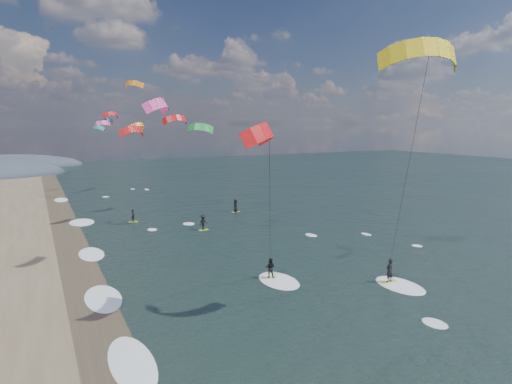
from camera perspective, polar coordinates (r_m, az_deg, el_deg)
name	(u,v)px	position (r m, az deg, el deg)	size (l,w,h in m)	color
ground	(387,365)	(23.55, 17.03, -21.21)	(260.00, 260.00, 0.00)	black
wet_sand_strip	(101,332)	(27.04, -20.00, -17.18)	(3.00, 240.00, 0.00)	#382D23
kitesurfer_near_a	(422,105)	(26.33, 21.30, 10.80)	(7.97, 9.00, 16.63)	#ACDC26
kitesurfer_near_b	(272,188)	(26.95, 2.13, 0.55)	(6.77, 9.09, 12.54)	#ACDC26
far_kitesurfers	(206,215)	(52.10, -6.63, -3.02)	(14.62, 8.40, 1.79)	#ACDC26
bg_kite_field	(131,117)	(71.89, -16.36, 9.58)	(10.98, 74.53, 8.04)	black
shoreline_surf	(109,299)	(31.49, -18.97, -13.29)	(2.40, 79.40, 0.11)	white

